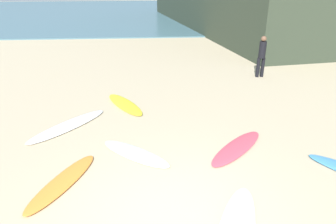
{
  "coord_description": "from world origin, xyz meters",
  "views": [
    {
      "loc": [
        -0.38,
        -3.84,
        3.74
      ],
      "look_at": [
        0.25,
        4.04,
        0.3
      ],
      "focal_mm": 32.53,
      "sensor_mm": 36.0,
      "label": 1
    }
  ],
  "objects_px": {
    "surfboard_1": "(125,104)",
    "beachgoer_near": "(262,55)",
    "surfboard_0": "(68,126)",
    "surfboard_4": "(63,182)",
    "surfboard_5": "(237,148)",
    "surfboard_3": "(135,153)"
  },
  "relations": [
    {
      "from": "surfboard_0",
      "to": "beachgoer_near",
      "type": "relative_size",
      "value": 1.53
    },
    {
      "from": "surfboard_0",
      "to": "surfboard_3",
      "type": "distance_m",
      "value": 2.5
    },
    {
      "from": "surfboard_4",
      "to": "surfboard_3",
      "type": "bearing_deg",
      "value": 58.36
    },
    {
      "from": "surfboard_3",
      "to": "surfboard_4",
      "type": "height_order",
      "value": "surfboard_3"
    },
    {
      "from": "beachgoer_near",
      "to": "surfboard_3",
      "type": "bearing_deg",
      "value": -134.54
    },
    {
      "from": "surfboard_1",
      "to": "beachgoer_near",
      "type": "relative_size",
      "value": 1.29
    },
    {
      "from": "surfboard_1",
      "to": "surfboard_5",
      "type": "bearing_deg",
      "value": -74.88
    },
    {
      "from": "surfboard_1",
      "to": "surfboard_5",
      "type": "xyz_separation_m",
      "value": [
        2.83,
        -3.0,
        -0.01
      ]
    },
    {
      "from": "surfboard_5",
      "to": "beachgoer_near",
      "type": "xyz_separation_m",
      "value": [
        2.64,
        5.75,
        0.9
      ]
    },
    {
      "from": "surfboard_1",
      "to": "surfboard_0",
      "type": "bearing_deg",
      "value": -164.0
    },
    {
      "from": "surfboard_0",
      "to": "surfboard_5",
      "type": "xyz_separation_m",
      "value": [
        4.32,
        -1.56,
        0.0
      ]
    },
    {
      "from": "surfboard_3",
      "to": "beachgoer_near",
      "type": "distance_m",
      "value": 7.78
    },
    {
      "from": "surfboard_0",
      "to": "surfboard_1",
      "type": "distance_m",
      "value": 2.07
    },
    {
      "from": "surfboard_0",
      "to": "surfboard_3",
      "type": "relative_size",
      "value": 1.32
    },
    {
      "from": "surfboard_0",
      "to": "beachgoer_near",
      "type": "distance_m",
      "value": 8.18
    },
    {
      "from": "surfboard_3",
      "to": "surfboard_5",
      "type": "distance_m",
      "value": 2.44
    },
    {
      "from": "surfboard_0",
      "to": "surfboard_4",
      "type": "height_order",
      "value": "surfboard_4"
    },
    {
      "from": "surfboard_1",
      "to": "surfboard_5",
      "type": "relative_size",
      "value": 1.02
    },
    {
      "from": "surfboard_4",
      "to": "beachgoer_near",
      "type": "distance_m",
      "value": 9.45
    },
    {
      "from": "surfboard_3",
      "to": "surfboard_1",
      "type": "bearing_deg",
      "value": -131.88
    },
    {
      "from": "surfboard_0",
      "to": "surfboard_5",
      "type": "relative_size",
      "value": 1.21
    },
    {
      "from": "surfboard_1",
      "to": "beachgoer_near",
      "type": "bearing_deg",
      "value": -1.57
    }
  ]
}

